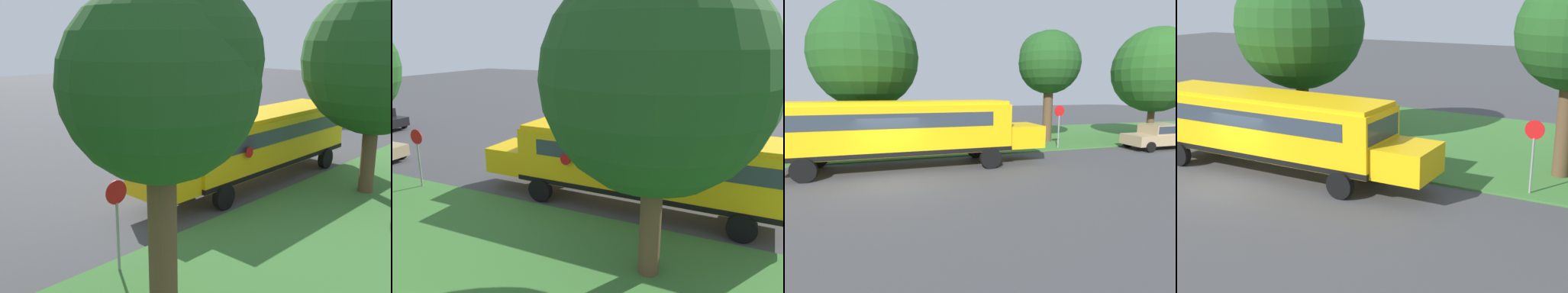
% 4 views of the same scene
% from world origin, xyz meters
% --- Properties ---
extents(ground_plane, '(120.00, 120.00, 0.00)m').
position_xyz_m(ground_plane, '(0.00, 0.00, 0.00)').
color(ground_plane, '#424244').
extents(grass_verge, '(12.00, 80.00, 0.08)m').
position_xyz_m(grass_verge, '(-10.00, 0.00, 0.04)').
color(grass_verge, '#3D7533').
rests_on(grass_verge, ground).
extents(school_bus, '(2.84, 12.42, 3.16)m').
position_xyz_m(school_bus, '(-2.30, 0.63, 1.92)').
color(school_bus, yellow).
rests_on(school_bus, ground).
extents(oak_tree_beside_bus, '(5.97, 5.97, 8.56)m').
position_xyz_m(oak_tree_beside_bus, '(-6.69, -0.92, 5.48)').
color(oak_tree_beside_bus, brown).
rests_on(oak_tree_beside_bus, ground).
extents(stop_sign, '(0.08, 0.68, 2.74)m').
position_xyz_m(stop_sign, '(-4.60, 10.28, 1.74)').
color(stop_sign, gray).
rests_on(stop_sign, ground).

